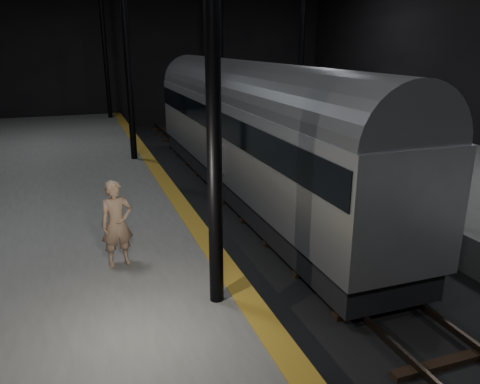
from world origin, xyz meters
name	(u,v)px	position (x,y,z in m)	size (l,w,h in m)	color
ground	(301,241)	(0.00, 0.00, 0.00)	(44.00, 44.00, 0.00)	black
platform_left	(25,263)	(-7.50, 0.00, 0.50)	(9.00, 43.80, 1.00)	#565654
tactile_strip	(194,222)	(-3.25, 0.00, 1.00)	(0.50, 43.80, 0.01)	olive
track	(301,238)	(0.00, 0.00, 0.07)	(2.40, 43.00, 0.24)	#3F3328
train	(248,125)	(0.00, 4.58, 2.75)	(2.76, 18.42, 4.92)	#A4A6AC
woman	(117,224)	(-5.37, -1.86, 1.94)	(0.69, 0.45, 1.89)	tan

